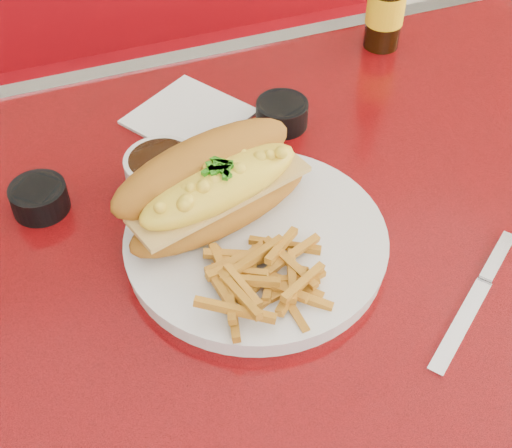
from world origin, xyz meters
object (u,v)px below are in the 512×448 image
object	(u,v)px
fork	(314,223)
gravy_ramekin	(162,173)
mac_hoagie	(214,186)
knife	(481,287)
booth_bench_far	(163,139)
sauce_cup_left	(39,197)
sauce_cup_right	(282,113)
diner_table	(305,321)
dinner_plate	(256,242)

from	to	relation	value
fork	gravy_ramekin	xyz separation A→B (m)	(-0.14, 0.13, 0.01)
mac_hoagie	fork	size ratio (longest dim) A/B	1.60
fork	knife	xyz separation A→B (m)	(0.14, -0.13, -0.02)
booth_bench_far	fork	world-z (taller)	booth_bench_far
sauce_cup_left	booth_bench_far	bearing A→B (deg)	67.05
booth_bench_far	sauce_cup_left	size ratio (longest dim) A/B	13.75
sauce_cup_left	sauce_cup_right	bearing A→B (deg)	8.67
mac_hoagie	sauce_cup_right	distance (m)	0.21
diner_table	mac_hoagie	world-z (taller)	mac_hoagie
booth_bench_far	fork	xyz separation A→B (m)	(0.00, -0.81, 0.50)
mac_hoagie	sauce_cup_right	size ratio (longest dim) A/B	3.57
booth_bench_far	mac_hoagie	world-z (taller)	booth_bench_far
fork	sauce_cup_left	bearing A→B (deg)	60.31
gravy_ramekin	diner_table	bearing A→B (deg)	-44.20
gravy_ramekin	booth_bench_far	bearing A→B (deg)	78.62
gravy_ramekin	knife	bearing A→B (deg)	-44.05
mac_hoagie	sauce_cup_right	world-z (taller)	mac_hoagie
sauce_cup_left	sauce_cup_right	distance (m)	0.33
knife	dinner_plate	bearing A→B (deg)	109.65
booth_bench_far	sauce_cup_right	distance (m)	0.79
dinner_plate	sauce_cup_left	size ratio (longest dim) A/B	3.93
sauce_cup_left	knife	size ratio (longest dim) A/B	0.49
fork	gravy_ramekin	distance (m)	0.19
gravy_ramekin	sauce_cup_right	size ratio (longest dim) A/B	1.43
booth_bench_far	sauce_cup_right	world-z (taller)	booth_bench_far
knife	booth_bench_far	bearing A→B (deg)	61.52
mac_hoagie	knife	size ratio (longest dim) A/B	1.40
diner_table	sauce_cup_left	size ratio (longest dim) A/B	14.09
mac_hoagie	sauce_cup_left	distance (m)	0.21
diner_table	sauce_cup_left	xyz separation A→B (m)	(-0.28, 0.15, 0.18)
booth_bench_far	gravy_ramekin	world-z (taller)	booth_bench_far
diner_table	mac_hoagie	xyz separation A→B (m)	(-0.10, 0.05, 0.22)
fork	sauce_cup_right	xyz separation A→B (m)	(0.04, 0.20, -0.00)
booth_bench_far	sauce_cup_right	bearing A→B (deg)	-86.01
gravy_ramekin	knife	xyz separation A→B (m)	(0.27, -0.26, -0.02)
knife	sauce_cup_left	bearing A→B (deg)	109.09
booth_bench_far	gravy_ramekin	distance (m)	0.86
booth_bench_far	fork	distance (m)	0.95
sauce_cup_left	sauce_cup_right	xyz separation A→B (m)	(0.32, 0.05, 0.00)
diner_table	booth_bench_far	size ratio (longest dim) A/B	1.03
mac_hoagie	gravy_ramekin	world-z (taller)	mac_hoagie
diner_table	dinner_plate	bearing A→B (deg)	176.92
diner_table	gravy_ramekin	xyz separation A→B (m)	(-0.14, 0.13, 0.19)
mac_hoagie	fork	distance (m)	0.12
mac_hoagie	sauce_cup_left	xyz separation A→B (m)	(-0.18, 0.10, -0.04)
booth_bench_far	knife	world-z (taller)	booth_bench_far
diner_table	sauce_cup_left	bearing A→B (deg)	151.61
mac_hoagie	sauce_cup_right	xyz separation A→B (m)	(0.14, 0.15, -0.04)
dinner_plate	sauce_cup_right	distance (m)	0.22
sauce_cup_right	knife	world-z (taller)	sauce_cup_right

